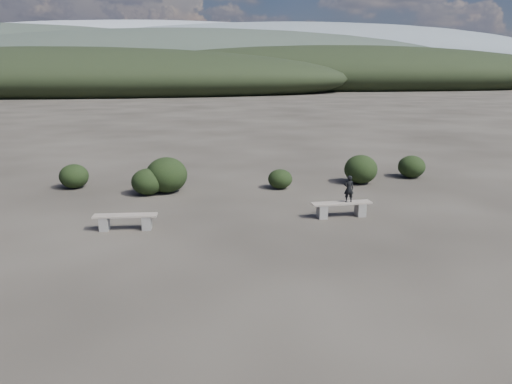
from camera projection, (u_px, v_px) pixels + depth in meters
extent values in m
plane|color=#2A2520|center=(287.00, 272.00, 11.78)|extent=(1200.00, 1200.00, 0.00)
cube|color=gray|center=(104.00, 224.00, 14.78)|extent=(0.28, 0.38, 0.42)
cube|color=gray|center=(147.00, 223.00, 14.88)|extent=(0.28, 0.38, 0.42)
cube|color=gray|center=(125.00, 215.00, 14.77)|extent=(1.88, 0.48, 0.05)
cube|color=gray|center=(322.00, 211.00, 16.00)|extent=(0.29, 0.40, 0.43)
cube|color=gray|center=(360.00, 209.00, 16.23)|extent=(0.29, 0.40, 0.43)
cube|color=gray|center=(342.00, 203.00, 16.06)|extent=(1.98, 0.52, 0.05)
imported|color=black|center=(349.00, 189.00, 15.99)|extent=(0.32, 0.22, 0.87)
ellipsoid|color=black|center=(148.00, 182.00, 18.92)|extent=(1.22, 1.22, 1.00)
ellipsoid|color=black|center=(167.00, 175.00, 19.24)|extent=(1.60, 1.60, 1.37)
ellipsoid|color=black|center=(280.00, 179.00, 19.91)|extent=(0.97, 0.97, 0.78)
ellipsoid|color=black|center=(361.00, 169.00, 20.75)|extent=(1.37, 1.37, 1.20)
ellipsoid|color=black|center=(412.00, 167.00, 21.89)|extent=(1.17, 1.17, 0.98)
ellipsoid|color=black|center=(74.00, 176.00, 19.96)|extent=(1.15, 1.15, 0.97)
ellipsoid|color=black|center=(68.00, 79.00, 94.59)|extent=(110.00, 40.00, 12.00)
ellipsoid|color=black|center=(343.00, 75.00, 121.31)|extent=(120.00, 44.00, 14.00)
ellipsoid|color=#2E382E|center=(195.00, 66.00, 164.47)|extent=(190.00, 64.00, 24.00)
ellipsoid|color=slate|center=(306.00, 60.00, 306.97)|extent=(340.00, 110.00, 44.00)
ellipsoid|color=#949BA7|center=(153.00, 58.00, 389.93)|extent=(460.00, 140.00, 56.00)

